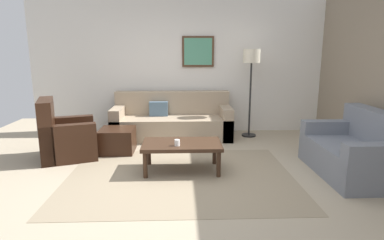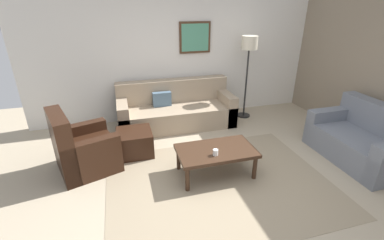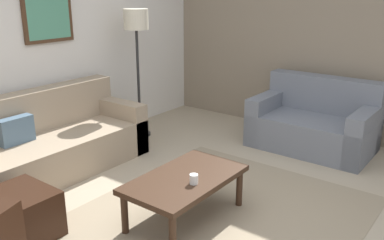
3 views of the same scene
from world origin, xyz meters
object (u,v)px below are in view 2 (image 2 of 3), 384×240
Objects in this scene: couch_main at (175,110)px; armchair_leather at (81,151)px; cup at (215,152)px; lamp_standing at (249,51)px; coffee_table at (216,152)px; ottoman at (135,142)px; framed_artwork at (195,37)px; couch_loveseat at (364,142)px.

couch_main is 2.25× the size of armchair_leather.
cup is 2.63m from lamp_standing.
cup is (-0.06, -0.14, 0.09)m from coffee_table.
coffee_table is at bearing 65.71° from cup.
coffee_table is 0.64× the size of lamp_standing.
cup is (1.01, -1.05, 0.25)m from ottoman.
ottoman is at bearing -132.70° from couch_main.
coffee_table reaches higher than ottoman.
lamp_standing is at bearing 21.46° from ottoman.
cup is at bearing -99.68° from framed_artwork.
coffee_table is at bearing -98.70° from framed_artwork.
armchair_leather is at bearing -159.21° from lamp_standing.
couch_main is 2.03m from cup.
coffee_table is at bearing -40.02° from ottoman.
armchair_leather is 0.92× the size of coffee_table.
couch_loveseat is at bearing -5.34° from coffee_table.
armchair_leather is 1.81× the size of ottoman.
coffee_table is (1.86, -0.64, 0.05)m from armchair_leather.
couch_loveseat reaches higher than ottoman.
cup is (0.11, -2.02, 0.15)m from couch_main.
framed_artwork is (0.41, 2.43, 1.21)m from cup.
lamp_standing is (1.53, -0.02, 1.11)m from couch_main.
ottoman is (-0.90, -0.98, -0.10)m from couch_main.
lamp_standing is at bearing 54.70° from cup.
ottoman is at bearing 139.98° from coffee_table.
framed_artwork reaches higher than ottoman.
framed_artwork reaches higher than cup.
couch_main and couch_loveseat have the same top height.
couch_loveseat is at bearing -1.94° from cup.
armchair_leather reaches higher than coffee_table.
framed_artwork reaches higher than couch_main.
ottoman is at bearing 134.09° from cup.
armchair_leather is at bearing -143.64° from couch_main.
coffee_table is 2.53m from lamp_standing.
couch_main is 1.89m from coffee_table.
coffee_table is 2.65m from framed_artwork.
couch_loveseat reaches higher than coffee_table.
armchair_leather reaches higher than couch_main.
framed_artwork reaches higher than armchair_leather.
armchair_leather reaches higher than ottoman.
couch_loveseat is 3.67m from ottoman.
ottoman is 6.64× the size of cup.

